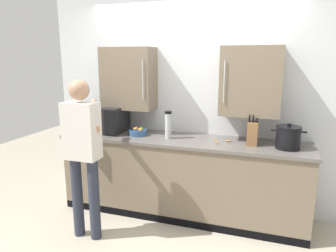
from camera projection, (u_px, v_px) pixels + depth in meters
The scene contains 10 objects.
ground_plane at pixel (163, 243), 3.13m from camera, with size 9.16×9.16×0.00m, color #B7AD99.
back_wall_tiled at pixel (189, 96), 3.73m from camera, with size 3.62×0.44×2.66m.
counter_unit at pixel (181, 177), 3.64m from camera, with size 2.87×0.65×0.93m.
microwave_oven at pixel (103, 119), 3.85m from camera, with size 0.52×0.76×0.32m.
stock_pot at pixel (288, 137), 3.13m from camera, with size 0.34×0.25×0.26m.
wooden_spoon at pixel (222, 141), 3.41m from camera, with size 0.21×0.21×0.02m.
thermos_flask at pixel (168, 125), 3.52m from camera, with size 0.08×0.08×0.32m.
fruit_bowl at pixel (138, 132), 3.69m from camera, with size 0.22×0.22×0.10m.
knife_block at pixel (252, 133), 3.27m from camera, with size 0.11×0.15×0.33m.
person_figure at pixel (83, 146), 3.05m from camera, with size 0.44×0.60×1.65m.
Camera 1 is at (0.92, -2.64, 1.85)m, focal length 32.75 mm.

